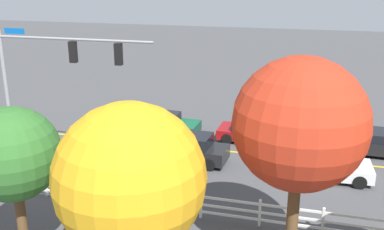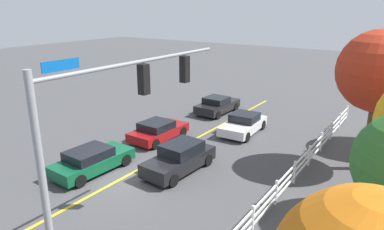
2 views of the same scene
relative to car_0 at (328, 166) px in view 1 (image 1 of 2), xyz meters
The scene contains 12 objects.
ground_plane 9.45m from the car_0, 12.34° to the right, with size 120.00×120.00×0.00m, color #444447.
lane_center_stripe 5.62m from the car_0, 21.14° to the right, with size 28.00×0.16×0.01m, color gold.
signal_assembly 14.30m from the car_0, ahead, with size 8.10×0.37×6.96m.
car_0 is the anchor object (origin of this frame).
car_1 10.42m from the car_0, 21.48° to the right, with size 4.36×2.04×1.29m.
car_2 7.08m from the car_0, ahead, with size 4.33×2.00×1.51m.
car_3 4.81m from the car_0, 128.37° to the right, with size 4.16×2.06×1.34m.
car_4 5.77m from the car_0, 42.90° to the right, with size 4.06×2.09×1.24m.
white_rail_fence 8.10m from the car_0, 39.96° to the left, with size 26.10×0.10×1.15m.
tree_1 9.11m from the car_0, 79.88° to the left, with size 4.06×4.06×7.23m.
tree_3 14.33m from the car_0, 44.42° to the left, with size 3.00×3.00×5.59m.
tree_4 12.34m from the car_0, 60.98° to the left, with size 4.25×4.25×6.22m.
Camera 1 is at (-7.99, 22.49, 9.41)m, focal length 41.19 mm.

